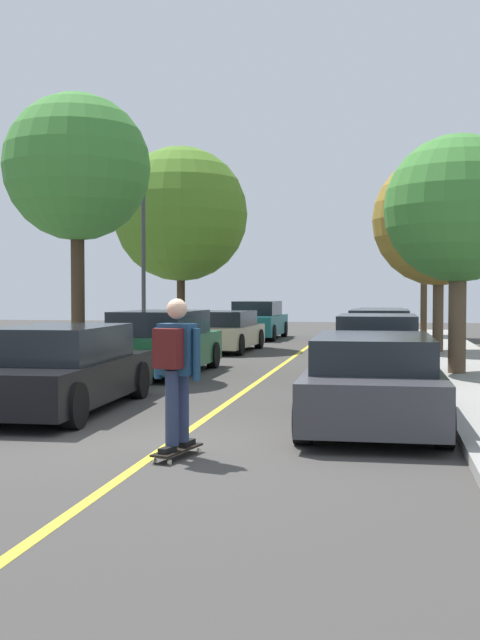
{
  "coord_description": "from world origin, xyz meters",
  "views": [
    {
      "loc": [
        2.6,
        -9.14,
        1.87
      ],
      "look_at": [
        0.09,
        4.32,
        1.38
      ],
      "focal_mm": 43.94,
      "sensor_mm": 36.0,
      "label": 1
    }
  ],
  "objects_px": {
    "street_tree_left_nearest": "(77,168)",
    "street_tree_right_far": "(424,222)",
    "streetlamp": "(143,245)",
    "street_tree_right_nearest": "(458,210)",
    "parked_car_left_near": "(161,343)",
    "fire_hydrant": "(41,364)",
    "street_tree_right_near": "(439,220)",
    "skateboarder": "(176,364)",
    "parked_car_left_far": "(223,332)",
    "parked_car_right_near": "(377,349)",
    "street_tree_left_near": "(181,214)",
    "parked_car_right_farthest": "(381,325)",
    "skateboard": "(177,450)",
    "parked_car_left_farthest": "(258,321)",
    "parked_car_right_nearest": "(373,381)",
    "parked_car_right_far": "(380,333)",
    "parked_car_left_nearest": "(60,369)"
  },
  "relations": [
    {
      "from": "parked_car_right_farthest",
      "to": "skateboard",
      "type": "xyz_separation_m",
      "value": [
        -2.14,
        -21.37,
        -0.55
      ]
    },
    {
      "from": "parked_car_left_farthest",
      "to": "street_tree_right_near",
      "type": "bearing_deg",
      "value": -48.65
    },
    {
      "from": "fire_hydrant",
      "to": "parked_car_right_farthest",
      "type": "bearing_deg",
      "value": 67.92
    },
    {
      "from": "parked_car_left_nearest",
      "to": "skateboard",
      "type": "height_order",
      "value": "parked_car_left_nearest"
    },
    {
      "from": "parked_car_left_far",
      "to": "parked_car_right_nearest",
      "type": "distance_m",
      "value": 14.04
    },
    {
      "from": "street_tree_right_nearest",
      "to": "street_tree_right_far",
      "type": "xyz_separation_m",
      "value": [
        -0.0,
        14.98,
        1.05
      ]
    },
    {
      "from": "street_tree_left_nearest",
      "to": "street_tree_right_far",
      "type": "bearing_deg",
      "value": 62.6
    },
    {
      "from": "fire_hydrant",
      "to": "skateboarder",
      "type": "height_order",
      "value": "skateboarder"
    },
    {
      "from": "parked_car_left_nearest",
      "to": "street_tree_right_far",
      "type": "xyz_separation_m",
      "value": [
        6.55,
        20.67,
        4.03
      ]
    },
    {
      "from": "skateboard",
      "to": "parked_car_right_nearest",
      "type": "bearing_deg",
      "value": 50.03
    },
    {
      "from": "parked_car_right_far",
      "to": "streetlamp",
      "type": "relative_size",
      "value": 0.83
    },
    {
      "from": "street_tree_left_nearest",
      "to": "street_tree_right_far",
      "type": "xyz_separation_m",
      "value": [
        8.22,
        15.86,
        0.08
      ]
    },
    {
      "from": "parked_car_right_far",
      "to": "parked_car_right_farthest",
      "type": "height_order",
      "value": "parked_car_right_far"
    },
    {
      "from": "street_tree_left_nearest",
      "to": "parked_car_left_near",
      "type": "bearing_deg",
      "value": 25.86
    },
    {
      "from": "parked_car_left_near",
      "to": "parked_car_right_far",
      "type": "height_order",
      "value": "parked_car_left_near"
    },
    {
      "from": "street_tree_right_near",
      "to": "fire_hydrant",
      "type": "bearing_deg",
      "value": -130.63
    },
    {
      "from": "parked_car_left_nearest",
      "to": "street_tree_right_near",
      "type": "bearing_deg",
      "value": 61.19
    },
    {
      "from": "parked_car_left_near",
      "to": "fire_hydrant",
      "type": "xyz_separation_m",
      "value": [
        -1.5,
        -3.09,
        -0.23
      ]
    },
    {
      "from": "street_tree_right_nearest",
      "to": "skateboarder",
      "type": "xyz_separation_m",
      "value": [
        -3.81,
        -8.83,
        -2.56
      ]
    },
    {
      "from": "parked_car_right_nearest",
      "to": "streetlamp",
      "type": "bearing_deg",
      "value": 122.47
    },
    {
      "from": "street_tree_left_near",
      "to": "street_tree_right_near",
      "type": "relative_size",
      "value": 1.14
    },
    {
      "from": "parked_car_right_nearest",
      "to": "parked_car_right_far",
      "type": "distance_m",
      "value": 11.78
    },
    {
      "from": "parked_car_left_nearest",
      "to": "parked_car_left_near",
      "type": "distance_m",
      "value": 5.62
    },
    {
      "from": "parked_car_left_far",
      "to": "parked_car_left_near",
      "type": "bearing_deg",
      "value": -90.01
    },
    {
      "from": "street_tree_left_nearest",
      "to": "fire_hydrant",
      "type": "bearing_deg",
      "value": -85.76
    },
    {
      "from": "streetlamp",
      "to": "street_tree_right_nearest",
      "type": "bearing_deg",
      "value": -26.66
    },
    {
      "from": "street_tree_right_nearest",
      "to": "skateboard",
      "type": "xyz_separation_m",
      "value": [
        -3.8,
        -8.8,
        -3.53
      ]
    },
    {
      "from": "street_tree_left_near",
      "to": "street_tree_right_far",
      "type": "height_order",
      "value": "street_tree_left_near"
    },
    {
      "from": "parked_car_right_far",
      "to": "street_tree_right_far",
      "type": "bearing_deg",
      "value": 79.98
    },
    {
      "from": "fire_hydrant",
      "to": "skateboarder",
      "type": "bearing_deg",
      "value": -53.23
    },
    {
      "from": "street_tree_right_nearest",
      "to": "skateboard",
      "type": "height_order",
      "value": "street_tree_right_nearest"
    },
    {
      "from": "parked_car_right_farthest",
      "to": "fire_hydrant",
      "type": "distance_m",
      "value": 16.98
    },
    {
      "from": "parked_car_left_far",
      "to": "street_tree_left_nearest",
      "type": "bearing_deg",
      "value": -102.11
    },
    {
      "from": "parked_car_left_farthest",
      "to": "skateboarder",
      "type": "height_order",
      "value": "skateboarder"
    },
    {
      "from": "parked_car_left_near",
      "to": "skateboarder",
      "type": "xyz_separation_m",
      "value": [
        2.74,
        -8.76,
        0.35
      ]
    },
    {
      "from": "parked_car_right_nearest",
      "to": "parked_car_right_farthest",
      "type": "relative_size",
      "value": 0.96
    },
    {
      "from": "street_tree_left_nearest",
      "to": "fire_hydrant",
      "type": "height_order",
      "value": "street_tree_left_nearest"
    },
    {
      "from": "parked_car_right_near",
      "to": "parked_car_left_nearest",
      "type": "bearing_deg",
      "value": -135.38
    },
    {
      "from": "parked_car_right_near",
      "to": "street_tree_left_near",
      "type": "bearing_deg",
      "value": 126.43
    },
    {
      "from": "street_tree_right_far",
      "to": "skateboarder",
      "type": "relative_size",
      "value": 3.76
    },
    {
      "from": "street_tree_right_far",
      "to": "street_tree_left_near",
      "type": "bearing_deg",
      "value": -139.67
    },
    {
      "from": "parked_car_right_nearest",
      "to": "street_tree_right_far",
      "type": "height_order",
      "value": "street_tree_right_far"
    },
    {
      "from": "street_tree_left_nearest",
      "to": "skateboarder",
      "type": "height_order",
      "value": "street_tree_left_nearest"
    },
    {
      "from": "parked_car_left_farthest",
      "to": "street_tree_left_nearest",
      "type": "relative_size",
      "value": 0.76
    },
    {
      "from": "parked_car_left_far",
      "to": "streetlamp",
      "type": "relative_size",
      "value": 0.83
    },
    {
      "from": "parked_car_right_nearest",
      "to": "street_tree_right_near",
      "type": "xyz_separation_m",
      "value": [
        1.67,
        12.47,
        3.33
      ]
    },
    {
      "from": "fire_hydrant",
      "to": "streetlamp",
      "type": "distance_m",
      "value": 7.82
    },
    {
      "from": "street_tree_right_near",
      "to": "skateboard",
      "type": "distance_m",
      "value": 15.97
    },
    {
      "from": "street_tree_right_near",
      "to": "skateboarder",
      "type": "relative_size",
      "value": 3.4
    },
    {
      "from": "street_tree_left_near",
      "to": "skateboarder",
      "type": "distance_m",
      "value": 17.73
    }
  ]
}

